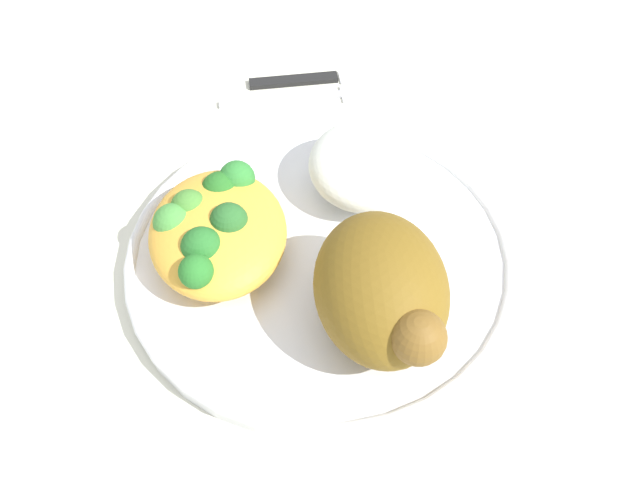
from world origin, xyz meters
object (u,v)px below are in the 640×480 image
at_px(plate, 320,256).
at_px(knife, 338,76).
at_px(mac_cheese_with_broccoli, 215,228).
at_px(rice_pile, 364,165).
at_px(roasted_chicken, 382,290).
at_px(fork, 310,96).

relative_size(plate, knife, 1.44).
height_order(mac_cheese_with_broccoli, knife, mac_cheese_with_broccoli).
height_order(plate, mac_cheese_with_broccoli, mac_cheese_with_broccoli).
bearing_deg(mac_cheese_with_broccoli, rice_pile, 113.14).
xyz_separation_m(roasted_chicken, fork, (-0.25, -0.02, -0.05)).
relative_size(plate, rice_pile, 3.12).
relative_size(plate, mac_cheese_with_broccoli, 2.39).
distance_m(rice_pile, mac_cheese_with_broccoli, 0.12).
distance_m(mac_cheese_with_broccoli, knife, 0.23).
distance_m(roasted_chicken, rice_pile, 0.12).
bearing_deg(mac_cheese_with_broccoli, plate, 81.41).
xyz_separation_m(plate, mac_cheese_with_broccoli, (-0.01, -0.07, 0.03)).
height_order(rice_pile, fork, rice_pile).
height_order(plate, fork, plate).
xyz_separation_m(plate, roasted_chicken, (0.07, 0.03, 0.04)).
relative_size(rice_pile, fork, 0.62).
bearing_deg(mac_cheese_with_broccoli, fork, 154.25).
distance_m(plate, fork, 0.18).
distance_m(plate, roasted_chicken, 0.08).
bearing_deg(roasted_chicken, mac_cheese_with_broccoli, -126.87).
xyz_separation_m(rice_pile, knife, (-0.15, 0.00, -0.03)).
xyz_separation_m(plate, rice_pile, (-0.06, 0.04, 0.03)).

